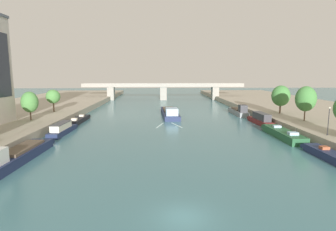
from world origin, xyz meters
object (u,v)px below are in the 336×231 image
object	(u,v)px
tree_right_midway	(306,99)
bridge_far	(163,89)
tree_left_past_mid	(30,102)
tree_left_far	(53,97)
barge_midriver	(170,112)
moored_boat_right_second	(239,111)
moored_boat_right_far	(261,119)
moored_boat_left_downstream	(62,129)
moored_boat_left_lone	(79,120)
tree_right_distant	(281,96)
moored_boat_right_downstream	(283,134)
lamppost_right_bank	(329,120)
moored_boat_left_midway	(15,156)
moored_boat_right_near	(336,158)

from	to	relation	value
tree_right_midway	bridge_far	bearing A→B (deg)	113.16
tree_left_past_mid	tree_left_far	distance (m)	12.47
barge_midriver	moored_boat_right_second	size ratio (longest dim) A/B	1.65
moored_boat_right_far	tree_right_midway	size ratio (longest dim) A/B	1.61
moored_boat_left_downstream	tree_right_midway	distance (m)	48.09
moored_boat_left_lone	moored_boat_right_far	size ratio (longest dim) A/B	1.08
tree_left_past_mid	moored_boat_left_downstream	bearing A→B (deg)	-34.31
moored_boat_right_far	tree_right_distant	bearing A→B (deg)	38.08
moored_boat_left_lone	moored_boat_left_downstream	bearing A→B (deg)	-87.74
moored_boat_left_lone	moored_boat_right_downstream	distance (m)	43.96
tree_left_past_mid	lamppost_right_bank	bearing A→B (deg)	-16.66
moored_boat_left_midway	moored_boat_right_near	bearing A→B (deg)	-1.74
barge_midriver	lamppost_right_bank	size ratio (longest dim) A/B	4.91
moored_boat_left_downstream	bridge_far	size ratio (longest dim) A/B	0.16
barge_midriver	moored_boat_right_downstream	bearing A→B (deg)	-53.92
moored_boat_right_downstream	moored_boat_right_far	distance (m)	12.99
tree_left_past_mid	lamppost_right_bank	xyz separation A→B (m)	(52.78, -15.80, -1.31)
moored_boat_right_downstream	moored_boat_right_second	xyz separation A→B (m)	(0.05, 27.24, 0.28)
moored_boat_left_midway	moored_boat_left_lone	distance (m)	29.67
moored_boat_left_downstream	tree_left_far	bearing A→B (deg)	114.53
barge_midriver	tree_left_past_mid	distance (m)	33.86
tree_right_midway	bridge_far	distance (m)	70.27
tree_left_far	bridge_far	distance (m)	56.90
tree_left_past_mid	tree_left_far	size ratio (longest dim) A/B	1.05
moored_boat_right_near	barge_midriver	bearing A→B (deg)	115.92
moored_boat_right_near	moored_boat_right_far	world-z (taller)	moored_boat_right_far
moored_boat_left_midway	tree_right_distant	world-z (taller)	tree_right_distant
moored_boat_left_lone	moored_boat_right_second	xyz separation A→B (m)	(40.64, 10.36, 0.42)
moored_boat_left_lone	moored_boat_right_near	world-z (taller)	moored_boat_right_near
lamppost_right_bank	bridge_far	world-z (taller)	bridge_far
moored_boat_right_far	lamppost_right_bank	bearing A→B (deg)	-79.40
moored_boat_right_near	tree_left_far	bearing A→B (deg)	143.29
bridge_far	lamppost_right_bank	bearing A→B (deg)	-72.56
moored_boat_left_midway	bridge_far	xyz separation A→B (m)	(20.15, 84.51, 3.73)
barge_midriver	tree_right_distant	xyz separation A→B (m)	(26.49, -7.99, 5.05)
moored_boat_left_downstream	bridge_far	bearing A→B (deg)	73.42
moored_boat_left_lone	tree_left_past_mid	distance (m)	11.56
moored_boat_left_downstream	tree_left_past_mid	distance (m)	11.05
moored_boat_left_downstream	moored_boat_right_second	xyz separation A→B (m)	(40.14, 22.98, 0.05)
moored_boat_right_second	lamppost_right_bank	distance (m)	33.54
tree_right_midway	tree_right_distant	bearing A→B (deg)	90.87
moored_boat_right_near	tree_right_midway	distance (m)	23.02
moored_boat_right_second	tree_left_far	distance (m)	48.88
moored_boat_left_midway	moored_boat_right_far	xyz separation A→B (m)	(41.01, 25.75, 0.16)
moored_boat_right_near	tree_right_distant	size ratio (longest dim) A/B	1.92
lamppost_right_bank	bridge_far	xyz separation A→B (m)	(-24.38, 77.58, 0.51)
moored_boat_right_near	tree_right_distant	xyz separation A→B (m)	(6.97, 32.16, 5.36)
moored_boat_right_downstream	tree_right_distant	distance (m)	20.29
moored_boat_left_midway	tree_left_far	world-z (taller)	tree_left_far
moored_boat_right_second	tree_right_midway	world-z (taller)	tree_right_midway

